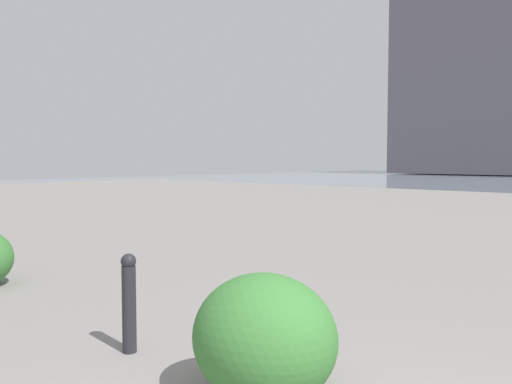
% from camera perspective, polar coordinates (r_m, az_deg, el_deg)
% --- Properties ---
extents(building_annex, '(17.44, 15.04, 35.08)m').
position_cam_1_polar(building_annex, '(71.76, 23.22, 15.99)').
color(building_annex, '#5B5660').
rests_on(building_annex, ground).
extents(bollard_near, '(0.13, 0.13, 0.85)m').
position_cam_1_polar(bollard_near, '(4.82, -13.24, -11.13)').
color(bollard_near, '#232328').
rests_on(bollard_near, ground).
extents(shrub_low, '(1.03, 0.93, 0.88)m').
position_cam_1_polar(shrub_low, '(3.80, 0.87, -15.13)').
color(shrub_low, '#387533').
rests_on(shrub_low, ground).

